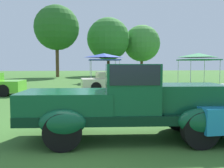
{
  "coord_description": "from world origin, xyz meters",
  "views": [
    {
      "loc": [
        -0.2,
        -5.07,
        1.69
      ],
      "look_at": [
        0.72,
        2.04,
        1.11
      ],
      "focal_mm": 38.82,
      "sensor_mm": 36.0,
      "label": 1
    }
  ],
  "objects_px": {
    "show_car_cream": "(113,82)",
    "canopy_tent_center_field": "(104,56)",
    "feature_pickup_truck": "(127,101)",
    "canopy_tent_right_field": "(198,56)"
  },
  "relations": [
    {
      "from": "show_car_cream",
      "to": "canopy_tent_center_field",
      "type": "xyz_separation_m",
      "value": [
        0.12,
        7.13,
        1.82
      ]
    },
    {
      "from": "feature_pickup_truck",
      "to": "canopy_tent_right_field",
      "type": "relative_size",
      "value": 1.61
    },
    {
      "from": "canopy_tent_center_field",
      "to": "feature_pickup_truck",
      "type": "bearing_deg",
      "value": -93.77
    },
    {
      "from": "canopy_tent_center_field",
      "to": "canopy_tent_right_field",
      "type": "xyz_separation_m",
      "value": [
        8.41,
        -1.6,
        0.0
      ]
    },
    {
      "from": "canopy_tent_center_field",
      "to": "canopy_tent_right_field",
      "type": "distance_m",
      "value": 8.56
    },
    {
      "from": "show_car_cream",
      "to": "canopy_tent_center_field",
      "type": "relative_size",
      "value": 1.49
    },
    {
      "from": "show_car_cream",
      "to": "canopy_tent_center_field",
      "type": "height_order",
      "value": "canopy_tent_center_field"
    },
    {
      "from": "show_car_cream",
      "to": "canopy_tent_center_field",
      "type": "bearing_deg",
      "value": 89.01
    },
    {
      "from": "feature_pickup_truck",
      "to": "canopy_tent_right_field",
      "type": "distance_m",
      "value": 18.25
    },
    {
      "from": "feature_pickup_truck",
      "to": "canopy_tent_center_field",
      "type": "xyz_separation_m",
      "value": [
        1.13,
        17.09,
        1.55
      ]
    }
  ]
}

